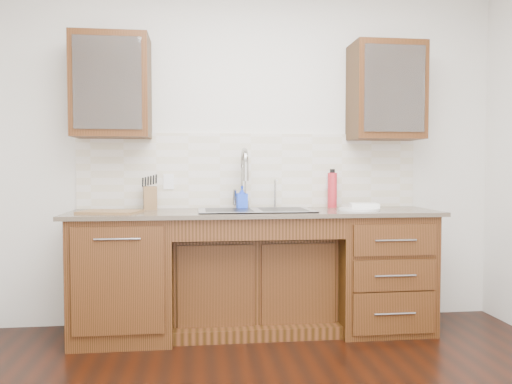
{
  "coord_description": "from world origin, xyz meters",
  "views": [
    {
      "loc": [
        -0.43,
        -2.22,
        1.22
      ],
      "look_at": [
        0.0,
        1.4,
        1.05
      ],
      "focal_mm": 35.0,
      "sensor_mm": 36.0,
      "label": 1
    }
  ],
  "objects": [
    {
      "name": "upper_cabinet_left",
      "position": [
        -1.05,
        1.58,
        1.83
      ],
      "size": [
        0.55,
        0.34,
        0.75
      ],
      "primitive_type": "cube",
      "color": "#593014",
      "rests_on": "wall_back"
    },
    {
      "name": "upper_cabinet_right",
      "position": [
        1.05,
        1.58,
        1.83
      ],
      "size": [
        0.55,
        0.34,
        0.75
      ],
      "primitive_type": "cube",
      "color": "#593014",
      "rests_on": "wall_back"
    },
    {
      "name": "plate",
      "position": [
        0.77,
        1.37,
        0.92
      ],
      "size": [
        0.37,
        0.37,
        0.02
      ],
      "primitive_type": "cylinder",
      "rotation": [
        0.0,
        0.0,
        -0.22
      ],
      "color": "silver",
      "rests_on": "countertop"
    },
    {
      "name": "base_cabinet_right",
      "position": [
        0.95,
        1.44,
        0.44
      ],
      "size": [
        0.7,
        0.62,
        0.88
      ],
      "primitive_type": "cube",
      "color": "#593014",
      "rests_on": "ground"
    },
    {
      "name": "cup_left_b",
      "position": [
        -0.98,
        1.58,
        1.77
      ],
      "size": [
        0.11,
        0.11,
        0.09
      ],
      "primitive_type": "imported",
      "rotation": [
        0.0,
        0.0,
        0.11
      ],
      "color": "white",
      "rests_on": "upper_cabinet_left"
    },
    {
      "name": "base_cabinet_center",
      "position": [
        0.0,
        1.53,
        0.35
      ],
      "size": [
        1.2,
        0.44,
        0.7
      ],
      "primitive_type": "cube",
      "color": "#593014",
      "rests_on": "ground"
    },
    {
      "name": "outlet_right",
      "position": [
        0.65,
        1.73,
        1.12
      ],
      "size": [
        0.08,
        0.01,
        0.12
      ],
      "primitive_type": "cube",
      "color": "white",
      "rests_on": "backsplash"
    },
    {
      "name": "faucet",
      "position": [
        -0.07,
        1.64,
        1.11
      ],
      "size": [
        0.04,
        0.04,
        0.4
      ],
      "primitive_type": "cylinder",
      "color": "#999993",
      "rests_on": "countertop"
    },
    {
      "name": "water_bottle",
      "position": [
        0.65,
        1.67,
        1.05
      ],
      "size": [
        0.09,
        0.09,
        0.28
      ],
      "primitive_type": "cylinder",
      "rotation": [
        0.0,
        0.0,
        -0.23
      ],
      "color": "#B52029",
      "rests_on": "countertop"
    },
    {
      "name": "dish_towel",
      "position": [
        0.83,
        1.44,
        0.94
      ],
      "size": [
        0.23,
        0.18,
        0.03
      ],
      "primitive_type": "cube",
      "rotation": [
        0.0,
        0.0,
        -0.13
      ],
      "color": "white",
      "rests_on": "plate"
    },
    {
      "name": "base_cabinet_left",
      "position": [
        -0.95,
        1.44,
        0.44
      ],
      "size": [
        0.7,
        0.62,
        0.88
      ],
      "primitive_type": "cube",
      "color": "#593014",
      "rests_on": "ground"
    },
    {
      "name": "knife_block",
      "position": [
        -0.79,
        1.65,
        1.0
      ],
      "size": [
        0.12,
        0.17,
        0.18
      ],
      "primitive_type": "cube",
      "rotation": [
        0.0,
        0.0,
        0.14
      ],
      "color": "olive",
      "rests_on": "countertop"
    },
    {
      "name": "filter_tap",
      "position": [
        0.18,
        1.65,
        1.03
      ],
      "size": [
        0.02,
        0.02,
        0.24
      ],
      "primitive_type": "cylinder",
      "color": "#999993",
      "rests_on": "countertop"
    },
    {
      "name": "cup_right_a",
      "position": [
        0.98,
        1.58,
        1.77
      ],
      "size": [
        0.11,
        0.11,
        0.09
      ],
      "primitive_type": "imported",
      "rotation": [
        0.0,
        0.0,
        -0.06
      ],
      "color": "silver",
      "rests_on": "upper_cabinet_right"
    },
    {
      "name": "cup_left_a",
      "position": [
        -1.21,
        1.58,
        1.78
      ],
      "size": [
        0.14,
        0.14,
        0.11
      ],
      "primitive_type": "imported",
      "rotation": [
        0.0,
        0.0,
        0.02
      ],
      "color": "silver",
      "rests_on": "upper_cabinet_left"
    },
    {
      "name": "sink",
      "position": [
        0.0,
        1.41,
        0.83
      ],
      "size": [
        0.84,
        0.46,
        0.19
      ],
      "primitive_type": "cube",
      "color": "#9E9EA5",
      "rests_on": "countertop"
    },
    {
      "name": "soap_bottle",
      "position": [
        -0.09,
        1.59,
        1.0
      ],
      "size": [
        0.09,
        0.09,
        0.18
      ],
      "primitive_type": "imported",
      "rotation": [
        0.0,
        0.0,
        0.07
      ],
      "color": "blue",
      "rests_on": "countertop"
    },
    {
      "name": "cup_right_b",
      "position": [
        1.11,
        1.58,
        1.77
      ],
      "size": [
        0.12,
        0.12,
        0.09
      ],
      "primitive_type": "imported",
      "rotation": [
        0.0,
        0.0,
        -0.32
      ],
      "color": "white",
      "rests_on": "upper_cabinet_right"
    },
    {
      "name": "countertop",
      "position": [
        0.0,
        1.43,
        0.9
      ],
      "size": [
        2.7,
        0.65,
        0.03
      ],
      "primitive_type": "cube",
      "color": "#84705B",
      "rests_on": "base_cabinet_left"
    },
    {
      "name": "outlet_left",
      "position": [
        -0.65,
        1.73,
        1.12
      ],
      "size": [
        0.08,
        0.01,
        0.12
      ],
      "primitive_type": "cube",
      "color": "white",
      "rests_on": "backsplash"
    },
    {
      "name": "wall_back",
      "position": [
        0.0,
        1.8,
        1.35
      ],
      "size": [
        4.0,
        0.1,
        2.7
      ],
      "primitive_type": "cube",
      "color": "silver",
      "rests_on": "ground"
    },
    {
      "name": "backsplash",
      "position": [
        0.0,
        1.74,
        1.21
      ],
      "size": [
        2.7,
        0.02,
        0.59
      ],
      "primitive_type": "cube",
      "color": "beige",
      "rests_on": "wall_back"
    },
    {
      "name": "cutting_board",
      "position": [
        -1.03,
        1.34,
        0.92
      ],
      "size": [
        0.45,
        0.36,
        0.02
      ],
      "primitive_type": "cube",
      "rotation": [
        0.0,
        0.0,
        -0.24
      ],
      "color": "#A1854D",
      "rests_on": "countertop"
    }
  ]
}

